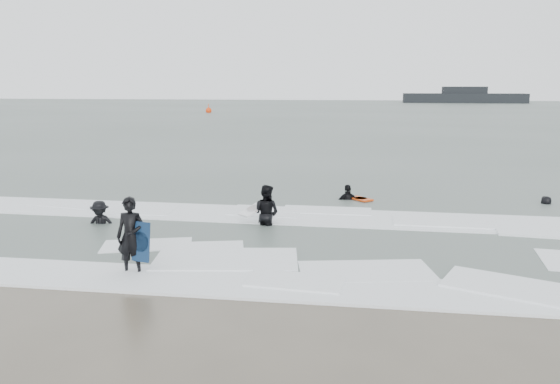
% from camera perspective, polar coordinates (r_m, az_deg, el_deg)
% --- Properties ---
extents(ground, '(320.00, 320.00, 0.00)m').
position_cam_1_polar(ground, '(13.28, -3.60, -8.78)').
color(ground, brown).
rests_on(ground, ground).
extents(sea, '(320.00, 320.00, 0.00)m').
position_cam_1_polar(sea, '(92.31, 7.77, 8.20)').
color(sea, '#47544C').
rests_on(sea, ground).
extents(surfer_centre, '(0.72, 0.48, 1.93)m').
position_cam_1_polar(surfer_centre, '(13.87, -15.12, -8.27)').
color(surfer_centre, black).
rests_on(surfer_centre, ground).
extents(surfer_wading, '(1.11, 0.97, 1.91)m').
position_cam_1_polar(surfer_wading, '(17.88, -1.46, -3.52)').
color(surfer_wading, black).
rests_on(surfer_wading, ground).
extents(surfer_breaker, '(1.17, 0.79, 1.68)m').
position_cam_1_polar(surfer_breaker, '(18.81, -18.25, -3.35)').
color(surfer_breaker, black).
rests_on(surfer_breaker, ground).
extents(surfer_right_near, '(1.13, 0.71, 1.80)m').
position_cam_1_polar(surfer_right_near, '(21.87, 7.11, -0.90)').
color(surfer_right_near, black).
rests_on(surfer_right_near, ground).
extents(surfer_right_far, '(0.81, 0.87, 1.49)m').
position_cam_1_polar(surfer_right_far, '(23.27, 26.03, -1.23)').
color(surfer_right_far, black).
rests_on(surfer_right_far, ground).
extents(surf_foam, '(30.03, 9.06, 0.09)m').
position_cam_1_polar(surf_foam, '(16.72, -0.74, -4.41)').
color(surf_foam, white).
rests_on(surf_foam, ground).
extents(bodyboards, '(5.77, 10.18, 1.25)m').
position_cam_1_polar(bodyboards, '(17.50, -0.94, -2.16)').
color(bodyboards, '#0D2341').
rests_on(bodyboards, ground).
extents(buoy, '(1.00, 1.00, 1.65)m').
position_cam_1_polar(buoy, '(92.84, -7.46, 8.45)').
color(buoy, red).
rests_on(buoy, ground).
extents(vessel_horizon, '(30.96, 5.53, 4.20)m').
position_cam_1_polar(vessel_horizon, '(152.11, 18.67, 9.38)').
color(vessel_horizon, black).
rests_on(vessel_horizon, ground).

